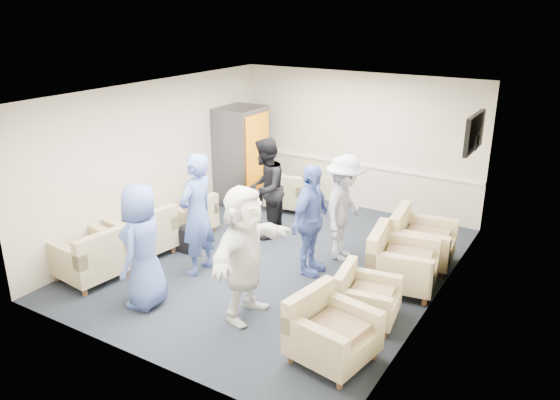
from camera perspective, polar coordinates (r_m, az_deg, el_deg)
The scene contains 25 objects.
floor at distance 8.83m, azimuth -0.27°, elevation -6.41°, with size 6.00×6.00×0.00m, color black.
ceiling at distance 8.01m, azimuth -0.30°, elevation 11.18°, with size 6.00×6.00×0.00m, color white.
back_wall at distance 10.90m, azimuth 8.06°, elevation 6.08°, with size 5.00×0.02×2.70m, color beige.
front_wall at distance 6.15m, azimuth -15.16°, elevation -5.46°, with size 5.00×0.02×2.70m, color beige.
left_wall at distance 9.82m, azimuth -12.85°, elevation 4.24°, with size 0.02×6.00×2.70m, color beige.
right_wall at distance 7.40m, azimuth 16.44°, elevation -1.22°, with size 0.02×6.00×2.70m, color beige.
chair_rail at distance 11.00m, azimuth 7.90°, elevation 3.78°, with size 4.98×0.04×0.06m, color white.
tv at distance 8.91m, azimuth 19.65°, elevation 6.64°, with size 0.10×1.00×0.58m.
armchair_left_near at distance 8.58m, azimuth -19.04°, elevation -5.77°, with size 0.99×0.99×0.71m.
armchair_left_mid at distance 9.18m, azimuth -14.19°, elevation -3.55°, with size 1.02×1.02×0.72m.
armchair_left_far at distance 9.87m, azimuth -9.26°, elevation -1.84°, with size 0.80×0.80×0.61m.
armchair_right_near at distance 6.47m, azimuth 5.12°, elevation -13.70°, with size 0.98×0.98×0.68m.
armchair_right_midnear at distance 7.27m, azimuth 8.75°, elevation -10.16°, with size 0.86×0.86×0.60m.
armchair_right_midfar at distance 8.10m, azimuth 12.30°, elevation -6.55°, with size 1.07×1.07×0.74m.
armchair_right_far at distance 8.90m, azimuth 14.30°, elevation -4.26°, with size 1.02×1.02×0.74m.
armchair_corner at distance 10.92m, azimuth 0.92°, elevation 0.71°, with size 0.94×0.94×0.66m.
vending_machine at distance 11.15m, azimuth -4.04°, elevation 4.64°, with size 0.80×0.94×1.98m.
backpack at distance 9.21m, azimuth -9.79°, elevation -3.86°, with size 0.29×0.21×0.49m.
pillow at distance 8.53m, azimuth -19.18°, elevation -4.68°, with size 0.40×0.31×0.12m, color white.
person_front_left at distance 7.51m, azimuth -14.16°, elevation -4.71°, with size 0.84×0.55×1.73m, color #455BA7.
person_mid_left at distance 8.24m, azimuth -8.68°, elevation -1.52°, with size 0.68×0.45×1.88m, color #455BA7.
person_back_left at distance 9.44m, azimuth -1.54°, elevation 1.20°, with size 0.87×0.67×1.78m, color black.
person_back_right at distance 8.67m, azimuth 6.74°, elevation -0.85°, with size 1.11×0.64×1.72m, color silver.
person_mid_right at distance 8.15m, azimuth 3.20°, elevation -2.15°, with size 1.01×0.42×1.72m, color #455BA7.
person_front_right at distance 7.00m, azimuth -3.70°, elevation -5.59°, with size 1.68×0.53×1.81m, color white.
Camera 1 is at (4.16, -6.75, 3.91)m, focal length 35.00 mm.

